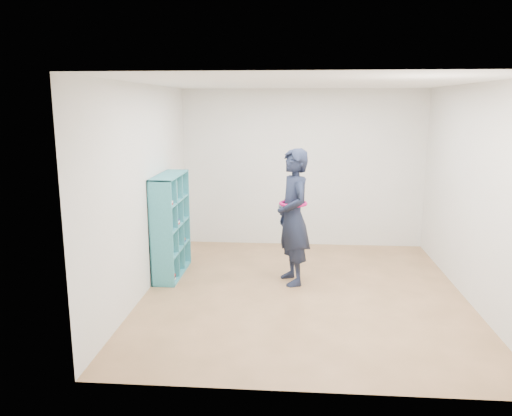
{
  "coord_description": "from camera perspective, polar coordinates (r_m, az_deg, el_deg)",
  "views": [
    {
      "loc": [
        -0.13,
        -6.03,
        2.36
      ],
      "look_at": [
        -0.63,
        0.3,
        1.03
      ],
      "focal_mm": 35.0,
      "sensor_mm": 36.0,
      "label": 1
    }
  ],
  "objects": [
    {
      "name": "wall_left",
      "position": [
        6.4,
        -12.55,
        2.03
      ],
      "size": [
        0.02,
        4.5,
        2.6
      ],
      "primitive_type": "cube",
      "color": "silver",
      "rests_on": "floor"
    },
    {
      "name": "wall_right",
      "position": [
        6.48,
        23.63,
        1.43
      ],
      "size": [
        0.02,
        4.5,
        2.6
      ],
      "primitive_type": "cube",
      "color": "silver",
      "rests_on": "floor"
    },
    {
      "name": "wall_back",
      "position": [
        8.35,
        5.38,
        4.51
      ],
      "size": [
        4.0,
        0.02,
        2.6
      ],
      "primitive_type": "cube",
      "color": "silver",
      "rests_on": "floor"
    },
    {
      "name": "floor",
      "position": [
        6.48,
        5.42,
        -9.58
      ],
      "size": [
        4.5,
        4.5,
        0.0
      ],
      "primitive_type": "plane",
      "color": "brown",
      "rests_on": "ground"
    },
    {
      "name": "wall_front",
      "position": [
        3.93,
        6.25,
        -3.9
      ],
      "size": [
        4.0,
        0.02,
        2.6
      ],
      "primitive_type": "cube",
      "color": "silver",
      "rests_on": "floor"
    },
    {
      "name": "person",
      "position": [
        6.56,
        4.26,
        -1.03
      ],
      "size": [
        0.62,
        0.76,
        1.8
      ],
      "rotation": [
        0.0,
        0.0,
        -1.23
      ],
      "color": "black",
      "rests_on": "floor"
    },
    {
      "name": "ceiling",
      "position": [
        6.04,
        5.92,
        14.06
      ],
      "size": [
        4.5,
        4.5,
        0.0
      ],
      "primitive_type": "plane",
      "color": "white",
      "rests_on": "wall_back"
    },
    {
      "name": "smartphone",
      "position": [
        6.57,
        2.75,
        0.05
      ],
      "size": [
        0.06,
        0.08,
        0.14
      ],
      "rotation": [
        0.21,
        0.0,
        0.54
      ],
      "color": "silver",
      "rests_on": "person"
    },
    {
      "name": "bookshelf",
      "position": [
        7.01,
        -9.91,
        -2.08
      ],
      "size": [
        0.31,
        1.06,
        1.42
      ],
      "color": "teal",
      "rests_on": "floor"
    }
  ]
}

